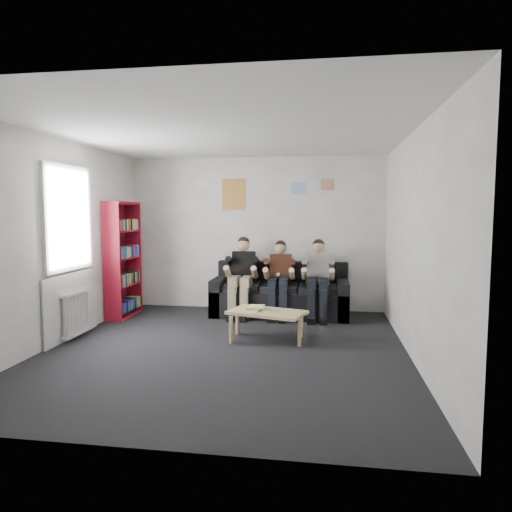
{
  "coord_description": "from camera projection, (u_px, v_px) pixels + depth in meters",
  "views": [
    {
      "loc": [
        1.22,
        -5.53,
        1.72
      ],
      "look_at": [
        0.18,
        1.3,
        1.07
      ],
      "focal_mm": 32.0,
      "sensor_mm": 36.0,
      "label": 1
    }
  ],
  "objects": [
    {
      "name": "person_left",
      "position": [
        242.0,
        277.0,
        7.58
      ],
      "size": [
        0.39,
        0.84,
        1.32
      ],
      "rotation": [
        0.0,
        0.0,
        0.12
      ],
      "color": "black",
      "rests_on": "sofa"
    },
    {
      "name": "game_cases",
      "position": [
        255.0,
        308.0,
        6.18
      ],
      "size": [
        0.26,
        0.24,
        0.06
      ],
      "rotation": [
        0.0,
        0.0,
        -0.14
      ],
      "color": "white",
      "rests_on": "coffee_table"
    },
    {
      "name": "coffee_table",
      "position": [
        267.0,
        314.0,
        6.16
      ],
      "size": [
        1.01,
        0.55,
        0.4
      ],
      "rotation": [
        0.0,
        0.0,
        -0.3
      ],
      "color": "#DDC27F",
      "rests_on": "ground"
    },
    {
      "name": "person_middle",
      "position": [
        279.0,
        279.0,
        7.5
      ],
      "size": [
        0.37,
        0.78,
        1.27
      ],
      "rotation": [
        0.0,
        0.0,
        0.14
      ],
      "color": "#4F291A",
      "rests_on": "sofa"
    },
    {
      "name": "poster_pink",
      "position": [
        328.0,
        185.0,
        7.84
      ],
      "size": [
        0.22,
        0.01,
        0.18
      ],
      "primitive_type": "cube",
      "color": "#D34291",
      "rests_on": "room_shell"
    },
    {
      "name": "room_shell",
      "position": [
        226.0,
        243.0,
        5.66
      ],
      "size": [
        5.0,
        5.0,
        5.0
      ],
      "color": "black",
      "rests_on": "ground"
    },
    {
      "name": "sofa",
      "position": [
        280.0,
        296.0,
        7.72
      ],
      "size": [
        2.26,
        0.92,
        0.87
      ],
      "color": "black",
      "rests_on": "ground"
    },
    {
      "name": "person_right",
      "position": [
        318.0,
        279.0,
        7.4
      ],
      "size": [
        0.38,
        0.81,
        1.29
      ],
      "rotation": [
        0.0,
        0.0,
        -0.12
      ],
      "color": "silver",
      "rests_on": "sofa"
    },
    {
      "name": "poster_blue",
      "position": [
        298.0,
        188.0,
        7.92
      ],
      "size": [
        0.25,
        0.01,
        0.2
      ],
      "primitive_type": "cube",
      "color": "#468EEE",
      "rests_on": "room_shell"
    },
    {
      "name": "radiator",
      "position": [
        77.0,
        313.0,
        6.27
      ],
      "size": [
        0.1,
        0.64,
        0.6
      ],
      "color": "white",
      "rests_on": "ground"
    },
    {
      "name": "bookshelf",
      "position": [
        123.0,
        259.0,
        7.54
      ],
      "size": [
        0.29,
        0.86,
        1.91
      ],
      "rotation": [
        0.0,
        0.0,
        0.03
      ],
      "color": "maroon",
      "rests_on": "ground"
    },
    {
      "name": "poster_sign",
      "position": [
        201.0,
        183.0,
        8.17
      ],
      "size": [
        0.2,
        0.01,
        0.14
      ],
      "primitive_type": "cube",
      "color": "white",
      "rests_on": "room_shell"
    },
    {
      "name": "poster_large",
      "position": [
        234.0,
        194.0,
        8.1
      ],
      "size": [
        0.42,
        0.01,
        0.55
      ],
      "primitive_type": "cube",
      "color": "gold",
      "rests_on": "room_shell"
    },
    {
      "name": "window",
      "position": [
        70.0,
        264.0,
        6.22
      ],
      "size": [
        0.05,
        1.3,
        2.36
      ],
      "color": "white",
      "rests_on": "room_shell"
    }
  ]
}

